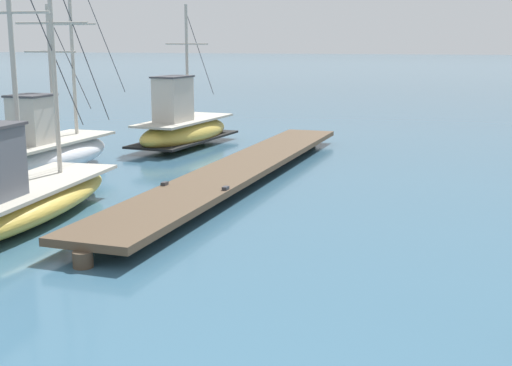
{
  "coord_description": "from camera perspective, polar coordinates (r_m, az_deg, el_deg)",
  "views": [
    {
      "loc": [
        1.86,
        -3.35,
        3.91
      ],
      "look_at": [
        -1.66,
        8.06,
        1.4
      ],
      "focal_mm": 47.63,
      "sensor_mm": 36.0,
      "label": 1
    }
  ],
  "objects": [
    {
      "name": "fishing_boat_2",
      "position": [
        15.28,
        -20.13,
        -1.16
      ],
      "size": [
        2.54,
        8.59,
        6.35
      ],
      "color": "gold",
      "rests_on": "ground"
    },
    {
      "name": "fishing_boat_1",
      "position": [
        25.54,
        -6.14,
        4.66
      ],
      "size": [
        2.47,
        5.73,
        5.21
      ],
      "color": "gold",
      "rests_on": "ground"
    },
    {
      "name": "fishing_boat_0",
      "position": [
        21.33,
        -17.0,
        2.7
      ],
      "size": [
        2.05,
        7.36,
        7.11
      ],
      "color": "silver",
      "rests_on": "ground"
    },
    {
      "name": "floating_dock",
      "position": [
        19.29,
        -1.29,
        1.28
      ],
      "size": [
        2.32,
        16.39,
        0.53
      ],
      "color": "brown",
      "rests_on": "ground"
    }
  ]
}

